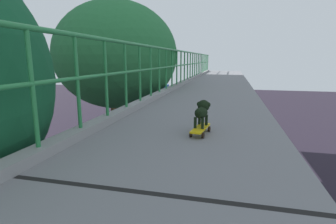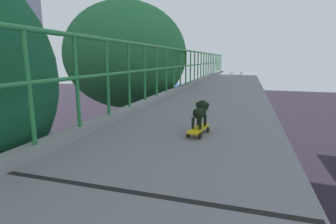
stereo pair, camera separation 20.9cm
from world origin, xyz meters
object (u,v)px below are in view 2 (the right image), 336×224
object	(u,v)px
small_dog	(201,111)
city_bus	(161,101)
car_black_sixth	(107,147)
toy_skateboard	(199,129)
car_grey_fifth	(128,167)
car_yellow_cab_fourth	(46,182)

from	to	relation	value
small_dog	city_bus	bearing A→B (deg)	109.48
car_black_sixth	toy_skateboard	world-z (taller)	toy_skateboard
toy_skateboard	city_bus	bearing A→B (deg)	109.42
car_grey_fifth	car_black_sixth	size ratio (longest dim) A/B	0.97
car_black_sixth	city_bus	size ratio (longest dim) A/B	0.35
small_dog	car_grey_fifth	bearing A→B (deg)	120.71
toy_skateboard	small_dog	distance (m)	0.23
car_black_sixth	city_bus	distance (m)	13.19
car_yellow_cab_fourth	city_bus	xyz separation A→B (m)	(-0.00, 18.98, 1.30)
city_bus	small_dog	distance (m)	27.88
car_yellow_cab_fourth	car_grey_fifth	xyz separation A→B (m)	(3.34, 2.85, 0.06)
car_yellow_cab_fourth	city_bus	size ratio (longest dim) A/B	0.34
car_grey_fifth	city_bus	bearing A→B (deg)	101.72
car_yellow_cab_fourth	car_grey_fifth	bearing A→B (deg)	40.43
toy_skateboard	small_dog	bearing A→B (deg)	85.40
car_yellow_cab_fourth	toy_skateboard	size ratio (longest dim) A/B	7.95
toy_skateboard	small_dog	xyz separation A→B (m)	(0.01, 0.08, 0.22)
car_yellow_cab_fourth	car_black_sixth	world-z (taller)	car_yellow_cab_fourth
car_yellow_cab_fourth	city_bus	bearing A→B (deg)	90.01
toy_skateboard	small_dog	world-z (taller)	small_dog
car_yellow_cab_fourth	small_dog	xyz separation A→B (m)	(9.18, -6.99, 5.64)
car_yellow_cab_fourth	city_bus	world-z (taller)	city_bus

